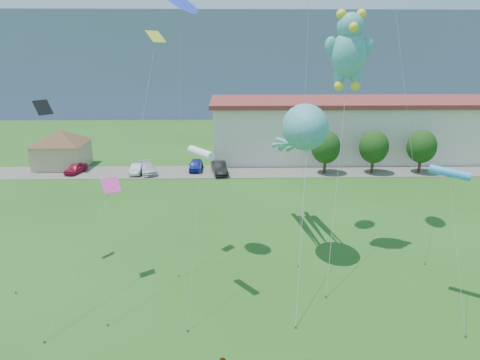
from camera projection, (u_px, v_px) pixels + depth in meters
name	position (u px, v px, depth m)	size (l,w,h in m)	color
parking_strip	(245.00, 172.00, 54.49)	(70.00, 6.00, 0.06)	#59544C
hill_ridge	(235.00, 60.00, 132.42)	(160.00, 50.00, 25.00)	slate
pavilion	(61.00, 145.00, 55.96)	(9.20, 9.20, 5.00)	tan
warehouse	(420.00, 127.00, 62.56)	(61.00, 15.00, 8.20)	beige
tree_near	(326.00, 147.00, 52.81)	(3.60, 3.60, 5.47)	#3F2B19
tree_mid	(374.00, 147.00, 52.95)	(3.60, 3.60, 5.47)	#3F2B19
tree_far	(422.00, 147.00, 53.09)	(3.60, 3.60, 5.47)	#3F2B19
parked_car_red	(76.00, 168.00, 53.62)	(1.45, 3.60, 1.23)	#AE1535
parked_car_silver	(137.00, 169.00, 53.38)	(1.31, 3.75, 1.24)	#B3B2B9
parked_car_white	(148.00, 168.00, 53.47)	(1.82, 4.49, 1.30)	silver
parked_car_blue	(196.00, 165.00, 54.92)	(1.65, 4.11, 1.40)	navy
parked_car_black	(219.00, 168.00, 53.25)	(1.60, 4.59, 1.51)	black
octopus_kite	(301.00, 135.00, 30.80)	(3.26, 16.46, 11.25)	teal
teddy_bear_kite	(349.00, 48.00, 29.36)	(4.10, 8.53, 17.38)	teal
small_kite_pink	(105.00, 198.00, 26.84)	(2.81, 7.81, 6.83)	#FF38AB
small_kite_white	(201.00, 154.00, 24.82)	(0.98, 5.53, 9.39)	white
small_kite_yellow	(150.00, 71.00, 27.62)	(2.68, 10.04, 16.01)	#C2DC33
small_kite_black	(40.00, 127.00, 28.33)	(1.77, 5.65, 11.48)	black
small_kite_blue	(179.00, 7.00, 27.53)	(1.80, 4.49, 18.45)	#2238C2
small_kite_cyan	(450.00, 174.00, 24.42)	(0.50, 5.34, 8.39)	#3294E2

